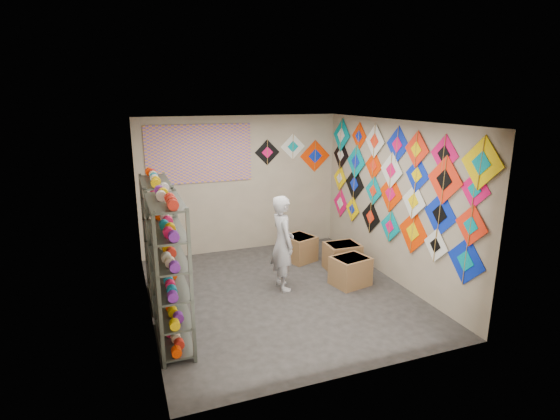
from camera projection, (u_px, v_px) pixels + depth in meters
name	position (u px, v px, depth m)	size (l,w,h in m)	color
ground	(281.00, 293.00, 6.99)	(4.50, 4.50, 0.00)	#2A2725
room_walls	(281.00, 193.00, 6.57)	(4.50, 4.50, 4.50)	tan
shelf_rack_front	(170.00, 273.00, 5.37)	(0.40, 1.10, 1.90)	#4C5147
shelf_rack_back	(159.00, 241.00, 6.55)	(0.40, 1.10, 1.90)	#4C5147
string_spools	(164.00, 249.00, 5.94)	(0.12, 2.36, 0.12)	#FF1552
kite_wall_display	(394.00, 185.00, 7.20)	(0.06, 4.33, 2.05)	#0A26B9
back_wall_kites	(296.00, 152.00, 8.92)	(1.65, 0.02, 0.82)	black
poster	(200.00, 154.00, 8.23)	(2.00, 0.01, 1.10)	#694DA8
shopkeeper	(283.00, 243.00, 7.00)	(0.37, 0.57, 1.56)	beige
carton_a	(350.00, 271.00, 7.26)	(0.57, 0.48, 0.48)	#8B5E3C
carton_b	(342.00, 257.00, 7.90)	(0.59, 0.48, 0.48)	#8B5E3C
carton_c	(299.00, 248.00, 8.34)	(0.50, 0.55, 0.48)	#8B5E3C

